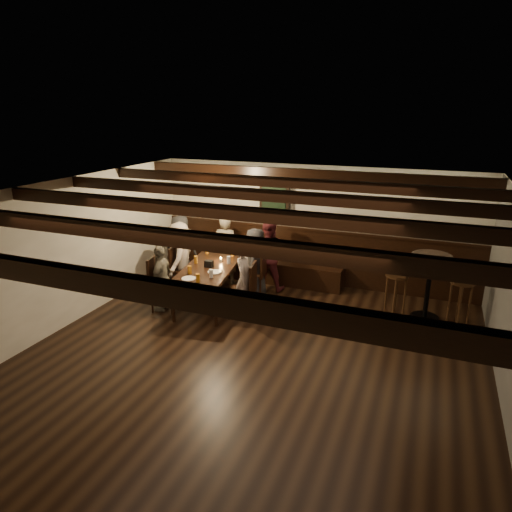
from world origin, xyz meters
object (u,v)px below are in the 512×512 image
at_px(person_left_near, 180,257).
at_px(person_right_near, 256,263).
at_px(person_bench_right, 268,255).
at_px(bar_stool_right, 459,303).
at_px(bar_stool_left, 395,295).
at_px(dining_table, 210,269).
at_px(person_bench_centre, 226,250).
at_px(high_top_table, 429,277).
at_px(person_right_far, 244,281).
at_px(person_bench_left, 181,249).
at_px(chair_left_near, 183,277).
at_px(chair_right_near, 254,282).
at_px(chair_right_far, 243,300).
at_px(person_left_far, 162,278).
at_px(chair_left_far, 164,294).

relative_size(person_left_near, person_right_near, 1.02).
height_order(person_bench_right, person_left_near, person_bench_right).
xyz_separation_m(person_left_near, bar_stool_right, (5.03, 0.26, -0.26)).
bearing_deg(bar_stool_left, dining_table, -164.79).
distance_m(person_bench_centre, high_top_table, 3.90).
bearing_deg(person_left_near, person_right_far, 59.04).
distance_m(person_bench_left, high_top_table, 4.76).
bearing_deg(bar_stool_left, person_left_near, -171.17).
distance_m(chair_left_near, person_bench_centre, 1.03).
distance_m(person_bench_centre, bar_stool_right, 4.43).
distance_m(person_right_far, bar_stool_right, 3.53).
height_order(person_bench_centre, person_left_near, person_bench_centre).
relative_size(person_bench_left, person_right_near, 1.05).
bearing_deg(person_right_near, chair_right_near, 90.00).
relative_size(chair_right_far, person_bench_right, 0.68).
xyz_separation_m(dining_table, bar_stool_left, (3.22, 0.53, -0.23)).
bearing_deg(chair_left_near, bar_stool_left, 83.47).
bearing_deg(chair_left_near, person_bench_right, 105.53).
xyz_separation_m(dining_table, person_right_near, (0.67, 0.57, 0.02)).
bearing_deg(person_bench_centre, chair_right_far, 115.66).
distance_m(person_bench_left, person_bench_centre, 0.91).
height_order(high_top_table, bar_stool_left, bar_stool_left).
bearing_deg(person_left_far, chair_left_far, 90.00).
bearing_deg(person_right_near, chair_left_near, 90.00).
bearing_deg(person_bench_left, bar_stool_left, 167.72).
distance_m(dining_table, person_left_far, 0.88).
relative_size(person_bench_left, person_left_near, 1.02).
height_order(chair_left_far, person_right_far, person_right_far).
relative_size(chair_left_near, person_right_near, 0.66).
bearing_deg(person_bench_centre, person_bench_left, 9.46).
bearing_deg(chair_left_far, person_left_near, -178.12).
xyz_separation_m(chair_left_far, bar_stool_right, (4.86, 1.14, 0.14)).
bearing_deg(person_bench_right, person_right_far, 83.66).
height_order(chair_right_near, person_bench_left, person_bench_left).
bearing_deg(person_bench_left, bar_stool_right, 168.80).
height_order(person_right_near, high_top_table, person_right_near).
distance_m(dining_table, person_right_far, 0.87).
xyz_separation_m(chair_right_far, person_left_far, (-1.45, -0.24, 0.30)).
xyz_separation_m(dining_table, person_left_near, (-0.81, 0.32, 0.03)).
xyz_separation_m(person_left_near, bar_stool_left, (4.03, 0.21, -0.26)).
bearing_deg(chair_right_far, chair_right_near, -0.01).
xyz_separation_m(dining_table, chair_left_near, (-0.78, 0.33, -0.38)).
relative_size(chair_left_near, person_bench_centre, 0.63).
bearing_deg(person_right_far, person_bench_right, -6.34).
distance_m(chair_right_near, bar_stool_left, 2.59).
xyz_separation_m(chair_left_near, bar_stool_left, (4.00, 0.21, 0.16)).
bearing_deg(person_left_near, person_bench_left, -161.57).
xyz_separation_m(person_bench_left, bar_stool_right, (5.26, -0.16, -0.27)).
relative_size(chair_left_far, chair_right_far, 1.00).
height_order(dining_table, person_left_near, person_left_near).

